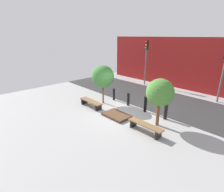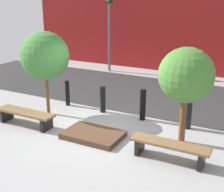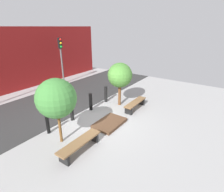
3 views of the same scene
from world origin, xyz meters
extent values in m
plane|color=#9B9B9B|center=(0.00, 0.00, 0.00)|extent=(18.00, 18.00, 0.00)
cube|color=#2E2E2E|center=(0.00, 3.59, 0.01)|extent=(18.00, 4.49, 0.01)
cube|color=maroon|center=(0.00, 7.60, 2.15)|extent=(16.20, 0.50, 4.29)
cube|color=black|center=(-2.91, -0.86, 0.18)|extent=(0.10, 0.45, 0.37)
cube|color=black|center=(-1.40, -0.86, 0.18)|extent=(0.10, 0.45, 0.37)
cube|color=brown|center=(-2.16, -0.86, 0.40)|extent=(1.87, 0.46, 0.06)
cube|color=black|center=(1.42, -0.86, 0.19)|extent=(0.10, 0.41, 0.38)
cube|color=black|center=(2.89, -0.86, 0.19)|extent=(0.10, 0.41, 0.38)
cube|color=brown|center=(2.16, -0.86, 0.41)|extent=(1.84, 0.42, 0.06)
cube|color=#503524|center=(0.00, -0.66, 0.07)|extent=(1.54, 1.02, 0.15)
cylinder|color=brown|center=(-2.16, 0.17, 0.73)|extent=(0.11, 0.11, 1.46)
sphere|color=#3F8038|center=(-2.16, 0.17, 1.86)|extent=(1.48, 1.48, 1.48)
cylinder|color=brown|center=(2.16, 0.17, 0.70)|extent=(0.17, 0.17, 1.41)
sphere|color=#457E31|center=(2.16, 0.17, 1.78)|extent=(1.37, 1.37, 1.37)
cylinder|color=black|center=(-2.07, 1.10, 0.43)|extent=(0.15, 0.15, 0.86)
cylinder|color=black|center=(-0.69, 1.10, 0.43)|extent=(0.18, 0.18, 0.85)
cylinder|color=black|center=(0.69, 1.10, 0.48)|extent=(0.18, 0.18, 0.95)
cylinder|color=black|center=(2.07, 1.10, 0.49)|extent=(0.19, 0.19, 0.98)
cylinder|color=#5D5D5D|center=(-3.14, 6.14, 2.00)|extent=(0.12, 0.12, 4.00)
sphere|color=green|center=(-3.14, 6.03, 3.35)|extent=(0.17, 0.17, 0.17)
camera|label=1|loc=(6.46, -7.06, 4.42)|focal=28.00mm
camera|label=2|loc=(3.95, -7.12, 3.68)|focal=50.00mm
camera|label=3|loc=(-5.80, -4.81, 4.28)|focal=28.00mm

